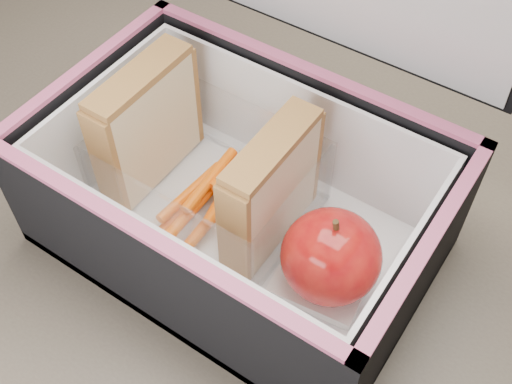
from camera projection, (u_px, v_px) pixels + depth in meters
kitchen_table at (298, 278)px, 0.66m from camera, size 1.20×0.80×0.75m
lunch_bag at (242, 186)px, 0.52m from camera, size 0.32×0.26×0.32m
plastic_tub at (208, 174)px, 0.56m from camera, size 0.18×0.13×0.07m
sandwich_left at (147, 125)px, 0.56m from camera, size 0.03×0.11×0.12m
sandwich_right at (271, 190)px, 0.52m from camera, size 0.03×0.10×0.11m
carrot_sticks at (210, 196)px, 0.56m from camera, size 0.05×0.14×0.03m
paper_napkin at (325, 274)px, 0.53m from camera, size 0.08×0.08×0.01m
red_apple at (331, 256)px, 0.49m from camera, size 0.09×0.09×0.08m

